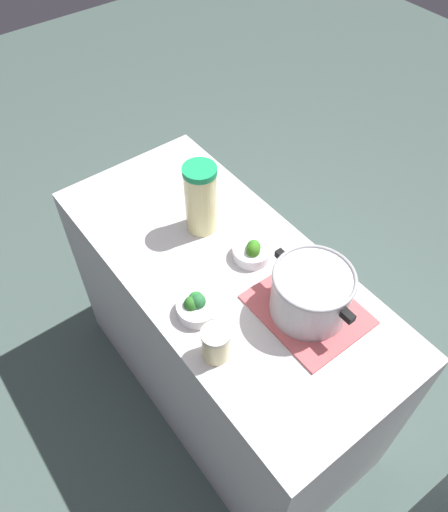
{
  "coord_description": "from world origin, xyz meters",
  "views": [
    {
      "loc": [
        0.84,
        -0.64,
        2.2
      ],
      "look_at": [
        0.0,
        0.0,
        0.95
      ],
      "focal_mm": 35.29,
      "sensor_mm": 36.0,
      "label": 1
    }
  ],
  "objects_px": {
    "lemonade_pitcher": "(201,199)",
    "broccoli_bowl_center": "(197,306)",
    "mason_jar": "(216,344)",
    "broccoli_bowl_front": "(252,251)",
    "cooking_pot": "(311,292)"
  },
  "relations": [
    {
      "from": "lemonade_pitcher",
      "to": "broccoli_bowl_center",
      "type": "height_order",
      "value": "lemonade_pitcher"
    },
    {
      "from": "mason_jar",
      "to": "broccoli_bowl_front",
      "type": "relative_size",
      "value": 0.88
    },
    {
      "from": "lemonade_pitcher",
      "to": "broccoli_bowl_center",
      "type": "bearing_deg",
      "value": -37.96
    },
    {
      "from": "cooking_pot",
      "to": "mason_jar",
      "type": "distance_m",
      "value": 0.32
    },
    {
      "from": "lemonade_pitcher",
      "to": "mason_jar",
      "type": "height_order",
      "value": "lemonade_pitcher"
    },
    {
      "from": "cooking_pot",
      "to": "lemonade_pitcher",
      "type": "relative_size",
      "value": 1.18
    },
    {
      "from": "lemonade_pitcher",
      "to": "mason_jar",
      "type": "distance_m",
      "value": 0.52
    },
    {
      "from": "lemonade_pitcher",
      "to": "broccoli_bowl_front",
      "type": "distance_m",
      "value": 0.25
    },
    {
      "from": "cooking_pot",
      "to": "mason_jar",
      "type": "height_order",
      "value": "cooking_pot"
    },
    {
      "from": "broccoli_bowl_front",
      "to": "broccoli_bowl_center",
      "type": "relative_size",
      "value": 0.99
    },
    {
      "from": "mason_jar",
      "to": "broccoli_bowl_center",
      "type": "relative_size",
      "value": 0.88
    },
    {
      "from": "cooking_pot",
      "to": "broccoli_bowl_center",
      "type": "relative_size",
      "value": 2.4
    },
    {
      "from": "cooking_pot",
      "to": "broccoli_bowl_front",
      "type": "xyz_separation_m",
      "value": [
        -0.27,
        -0.0,
        -0.07
      ]
    },
    {
      "from": "lemonade_pitcher",
      "to": "broccoli_bowl_front",
      "type": "bearing_deg",
      "value": 13.04
    },
    {
      "from": "mason_jar",
      "to": "broccoli_bowl_front",
      "type": "height_order",
      "value": "mason_jar"
    }
  ]
}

